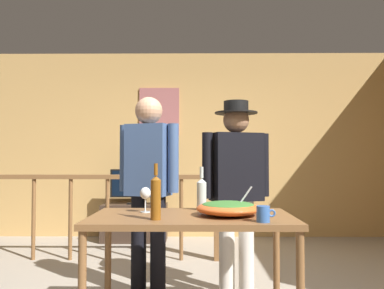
# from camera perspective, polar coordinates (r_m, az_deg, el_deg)

# --- Properties ---
(back_wall) EXTENTS (5.92, 0.10, 2.74)m
(back_wall) POSITION_cam_1_polar(r_m,az_deg,el_deg) (5.76, 0.44, 0.02)
(back_wall) COLOR tan
(back_wall) RESTS_ON ground_plane
(framed_picture) EXTENTS (0.60, 0.03, 0.71)m
(framed_picture) POSITION_cam_1_polar(r_m,az_deg,el_deg) (5.76, -4.90, 4.90)
(framed_picture) COLOR #A55E5D
(stair_railing) EXTENTS (3.07, 0.10, 1.02)m
(stair_railing) POSITION_cam_1_polar(r_m,az_deg,el_deg) (4.51, -9.76, -8.91)
(stair_railing) COLOR brown
(stair_railing) RESTS_ON ground_plane
(tv_console) EXTENTS (0.90, 0.40, 0.52)m
(tv_console) POSITION_cam_1_polar(r_m,az_deg,el_deg) (5.55, -8.57, -11.43)
(tv_console) COLOR #38281E
(tv_console) RESTS_ON ground_plane
(flat_screen_tv) EXTENTS (0.67, 0.12, 0.49)m
(flat_screen_tv) POSITION_cam_1_polar(r_m,az_deg,el_deg) (5.45, -8.59, -5.82)
(flat_screen_tv) COLOR black
(flat_screen_tv) RESTS_ON tv_console
(serving_table) EXTENTS (1.37, 0.75, 0.78)m
(serving_table) POSITION_cam_1_polar(r_m,az_deg,el_deg) (2.65, -0.06, -12.21)
(serving_table) COLOR brown
(serving_table) RESTS_ON ground_plane
(salad_bowl) EXTENTS (0.43, 0.43, 0.22)m
(salad_bowl) POSITION_cam_1_polar(r_m,az_deg,el_deg) (2.63, 5.41, -9.35)
(salad_bowl) COLOR #DB5B23
(salad_bowl) RESTS_ON serving_table
(wine_glass) EXTENTS (0.08, 0.08, 0.18)m
(wine_glass) POSITION_cam_1_polar(r_m,az_deg,el_deg) (2.78, -6.98, -7.39)
(wine_glass) COLOR silver
(wine_glass) RESTS_ON serving_table
(wine_bottle_amber) EXTENTS (0.06, 0.06, 0.35)m
(wine_bottle_amber) POSITION_cam_1_polar(r_m,az_deg,el_deg) (2.44, -5.43, -7.73)
(wine_bottle_amber) COLOR brown
(wine_bottle_amber) RESTS_ON serving_table
(wine_bottle_clear) EXTENTS (0.07, 0.07, 0.32)m
(wine_bottle_clear) POSITION_cam_1_polar(r_m,az_deg,el_deg) (2.88, 1.44, -7.24)
(wine_bottle_clear) COLOR silver
(wine_bottle_clear) RESTS_ON serving_table
(mug_blue) EXTENTS (0.12, 0.08, 0.10)m
(mug_blue) POSITION_cam_1_polar(r_m,az_deg,el_deg) (2.39, 10.61, -10.15)
(mug_blue) COLOR #3866B2
(mug_blue) RESTS_ON serving_table
(person_standing_left) EXTENTS (0.52, 0.32, 1.69)m
(person_standing_left) POSITION_cam_1_polar(r_m,az_deg,el_deg) (3.27, -6.51, -5.04)
(person_standing_left) COLOR black
(person_standing_left) RESTS_ON ground_plane
(person_standing_right) EXTENTS (0.58, 0.36, 1.65)m
(person_standing_right) POSITION_cam_1_polar(r_m,az_deg,el_deg) (3.27, 6.63, -5.19)
(person_standing_right) COLOR beige
(person_standing_right) RESTS_ON ground_plane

